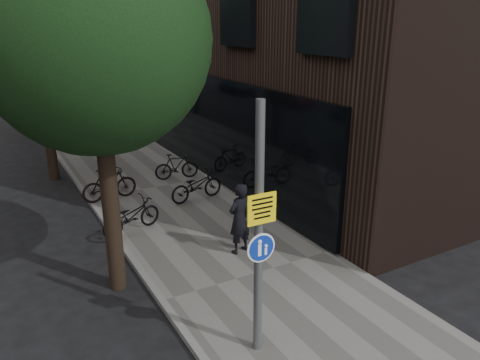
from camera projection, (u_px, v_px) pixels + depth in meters
sidewalk at (156, 188)px, 16.23m from camera, size 4.50×60.00×0.12m
curb_edge at (90, 200)px, 15.18m from camera, size 0.15×60.00×0.13m
street_tree_near at (97, 48)px, 8.87m from camera, size 4.40×4.40×7.50m
street_tree_mid at (37, 35)px, 15.86m from camera, size 5.00×5.00×7.80m
street_tree_far at (12, 30)px, 23.25m from camera, size 5.00×5.00×7.80m
signpost at (259, 234)px, 7.57m from camera, size 0.51×0.15×4.41m
pedestrian at (239, 219)px, 11.42m from camera, size 0.75×0.59×1.80m
parked_bike_facade_near at (196, 186)px, 14.90m from camera, size 1.90×0.87×0.96m
parked_bike_facade_far at (176, 166)px, 16.87m from camera, size 1.63×0.75×0.95m
parked_bike_curb_near at (131, 216)px, 12.65m from camera, size 1.87×1.10×0.93m
parked_bike_curb_far at (109, 184)px, 14.89m from camera, size 1.78×0.60×1.05m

